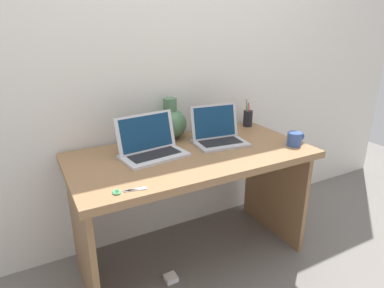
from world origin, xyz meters
name	(u,v)px	position (x,y,z in m)	size (l,w,h in m)	color
ground_plane	(192,256)	(0.00, 0.00, 0.00)	(6.00, 6.00, 0.00)	slate
back_wall	(162,57)	(0.00, 0.38, 1.20)	(4.40, 0.04, 2.40)	silver
desk	(192,178)	(0.00, 0.00, 0.55)	(1.36, 0.69, 0.71)	olive
laptop_left	(150,145)	(-0.22, 0.08, 0.77)	(0.37, 0.26, 0.22)	silver
laptop_right	(217,133)	(0.22, 0.08, 0.77)	(0.33, 0.25, 0.22)	#B2B2B7
green_vase	(170,123)	(0.00, 0.28, 0.81)	(0.20, 0.20, 0.26)	#47704C
coffee_mug	(295,139)	(0.59, -0.19, 0.75)	(0.12, 0.08, 0.08)	#335199
pen_cup	(248,118)	(0.59, 0.26, 0.77)	(0.06, 0.06, 0.19)	black
scissors	(123,191)	(-0.48, -0.27, 0.71)	(0.15, 0.06, 0.01)	#B7B7BC
power_brick	(171,278)	(-0.21, -0.13, 0.01)	(0.07, 0.07, 0.03)	white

